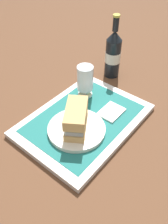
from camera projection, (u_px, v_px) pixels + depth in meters
The scene contains 8 objects.
ground_plane at pixel (84, 122), 0.83m from camera, with size 3.00×3.00×0.00m, color brown.
tray at pixel (84, 120), 0.83m from camera, with size 0.44×0.32×0.02m, color silver.
placemat at pixel (84, 118), 0.82m from camera, with size 0.38×0.27×0.00m, color #1E6B66.
plate at pixel (77, 129), 0.77m from camera, with size 0.19×0.19×0.01m, color silver.
sandwich at pixel (76, 117), 0.74m from camera, with size 0.14×0.13×0.08m.
beer_glass at pixel (85, 80), 0.87m from camera, with size 0.06×0.06×0.12m.
napkin_folded at pixel (111, 112), 0.84m from camera, with size 0.09×0.07×0.01m, color white.
beer_bottle at pixel (113, 54), 0.98m from camera, with size 0.07×0.07×0.27m.
Camera 1 is at (-0.45, -0.37, 0.59)m, focal length 37.74 mm.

